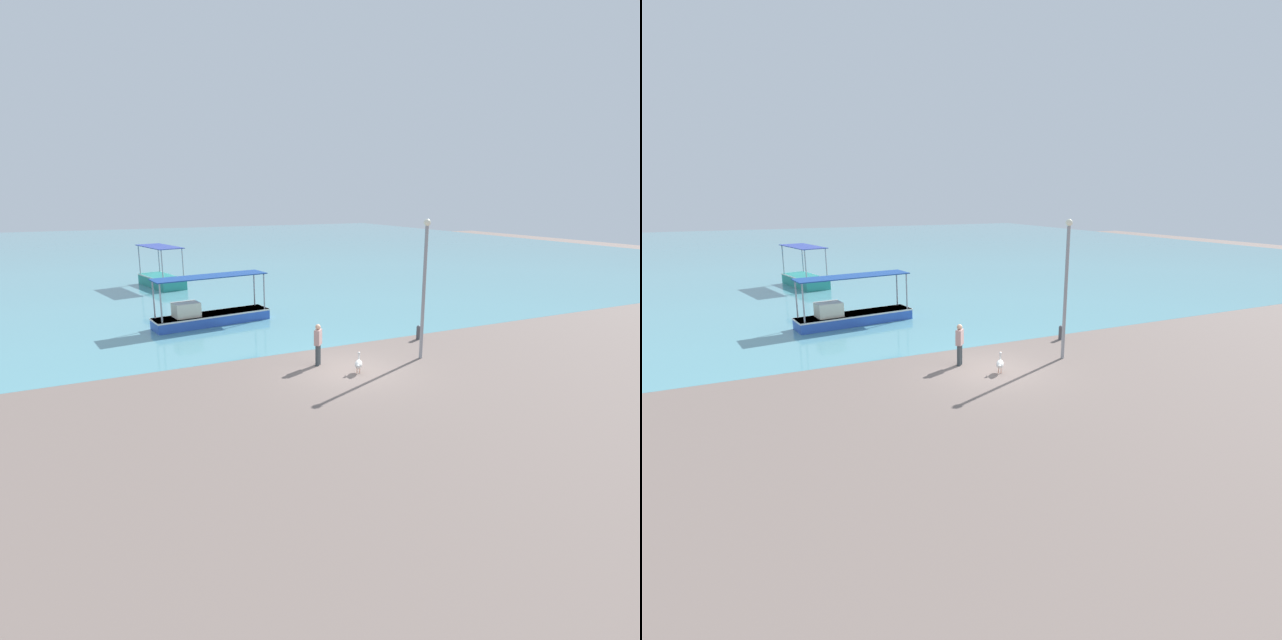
{
  "view_description": "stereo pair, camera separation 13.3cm",
  "coord_description": "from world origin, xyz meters",
  "views": [
    {
      "loc": [
        -8.96,
        -16.11,
        6.6
      ],
      "look_at": [
        0.36,
        3.41,
        1.2
      ],
      "focal_mm": 28.0,
      "sensor_mm": 36.0,
      "label": 1
    },
    {
      "loc": [
        -8.84,
        -16.16,
        6.6
      ],
      "look_at": [
        0.36,
        3.41,
        1.2
      ],
      "focal_mm": 28.0,
      "sensor_mm": 36.0,
      "label": 2
    }
  ],
  "objects": [
    {
      "name": "fishing_boat_far_left",
      "position": [
        -3.77,
        22.16,
        0.58
      ],
      "size": [
        2.94,
        5.24,
        3.0
      ],
      "color": "teal",
      "rests_on": "harbor_water"
    },
    {
      "name": "lamp_post",
      "position": [
        3.4,
        0.01,
        3.22
      ],
      "size": [
        0.28,
        0.28,
        5.72
      ],
      "color": "gray",
      "rests_on": "ground"
    },
    {
      "name": "fishing_boat_near_left",
      "position": [
        -3.26,
        9.42,
        0.55
      ],
      "size": [
        6.29,
        2.37,
        2.57
      ],
      "color": "blue",
      "rests_on": "harbor_water"
    },
    {
      "name": "fisherman_standing",
      "position": [
        -0.86,
        1.04,
        0.91
      ],
      "size": [
        0.43,
        0.44,
        1.69
      ],
      "color": "#384145",
      "rests_on": "ground"
    },
    {
      "name": "ground",
      "position": [
        0.0,
        0.0,
        0.0
      ],
      "size": [
        120.0,
        120.0,
        0.0
      ],
      "primitive_type": "plane",
      "color": "#72615A"
    },
    {
      "name": "pelican",
      "position": [
        0.15,
        -0.45,
        0.38
      ],
      "size": [
        0.56,
        0.72,
        0.8
      ],
      "color": "#E0997A",
      "rests_on": "ground"
    },
    {
      "name": "mooring_bollard",
      "position": [
        5.02,
        2.36,
        0.36
      ],
      "size": [
        0.22,
        0.22,
        0.68
      ],
      "color": "#47474C",
      "rests_on": "ground"
    },
    {
      "name": "harbor_water",
      "position": [
        0.0,
        48.0,
        0.0
      ],
      "size": [
        110.0,
        90.0,
        0.0
      ],
      "primitive_type": "cube",
      "color": "#55949F",
      "rests_on": "ground"
    }
  ]
}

